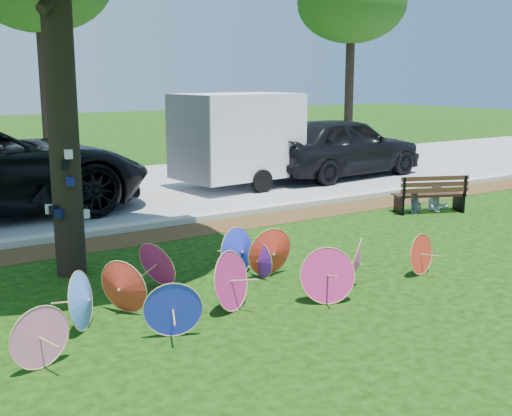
{
  "coord_description": "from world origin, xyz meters",
  "views": [
    {
      "loc": [
        -4.91,
        -6.24,
        2.94
      ],
      "look_at": [
        0.5,
        2.0,
        0.9
      ],
      "focal_mm": 45.0,
      "sensor_mm": 36.0,
      "label": 1
    }
  ],
  "objects_px": {
    "parasol_pile": "(232,275)",
    "dark_pickup": "(341,147)",
    "park_bench": "(429,193)",
    "person_right": "(438,183)",
    "person_left": "(416,191)",
    "cargo_trailer": "(238,136)"
  },
  "relations": [
    {
      "from": "person_right",
      "to": "park_bench",
      "type": "bearing_deg",
      "value": -158.88
    },
    {
      "from": "cargo_trailer",
      "to": "dark_pickup",
      "type": "bearing_deg",
      "value": -7.15
    },
    {
      "from": "park_bench",
      "to": "parasol_pile",
      "type": "bearing_deg",
      "value": -136.6
    },
    {
      "from": "parasol_pile",
      "to": "person_right",
      "type": "xyz_separation_m",
      "value": [
        6.89,
        2.54,
        0.24
      ]
    },
    {
      "from": "park_bench",
      "to": "person_left",
      "type": "bearing_deg",
      "value": -165.55
    },
    {
      "from": "cargo_trailer",
      "to": "parasol_pile",
      "type": "bearing_deg",
      "value": -127.9
    },
    {
      "from": "park_bench",
      "to": "person_right",
      "type": "xyz_separation_m",
      "value": [
        0.35,
        0.05,
        0.19
      ]
    },
    {
      "from": "dark_pickup",
      "to": "cargo_trailer",
      "type": "distance_m",
      "value": 3.54
    },
    {
      "from": "parasol_pile",
      "to": "dark_pickup",
      "type": "distance_m",
      "value": 11.02
    },
    {
      "from": "parasol_pile",
      "to": "park_bench",
      "type": "height_order",
      "value": "park_bench"
    },
    {
      "from": "dark_pickup",
      "to": "person_right",
      "type": "xyz_separation_m",
      "value": [
        -1.3,
        -4.81,
        -0.3
      ]
    },
    {
      "from": "dark_pickup",
      "to": "park_bench",
      "type": "relative_size",
      "value": 3.35
    },
    {
      "from": "dark_pickup",
      "to": "cargo_trailer",
      "type": "relative_size",
      "value": 1.69
    },
    {
      "from": "park_bench",
      "to": "person_left",
      "type": "height_order",
      "value": "person_left"
    },
    {
      "from": "cargo_trailer",
      "to": "park_bench",
      "type": "bearing_deg",
      "value": -75.15
    },
    {
      "from": "park_bench",
      "to": "person_right",
      "type": "bearing_deg",
      "value": 30.71
    },
    {
      "from": "park_bench",
      "to": "person_right",
      "type": "height_order",
      "value": "person_right"
    },
    {
      "from": "person_left",
      "to": "person_right",
      "type": "distance_m",
      "value": 0.71
    },
    {
      "from": "parasol_pile",
      "to": "person_right",
      "type": "distance_m",
      "value": 7.35
    },
    {
      "from": "person_right",
      "to": "person_left",
      "type": "bearing_deg",
      "value": -167.01
    },
    {
      "from": "cargo_trailer",
      "to": "person_right",
      "type": "xyz_separation_m",
      "value": [
        2.2,
        -4.9,
        -0.79
      ]
    },
    {
      "from": "dark_pickup",
      "to": "person_left",
      "type": "xyz_separation_m",
      "value": [
        -2.0,
        -4.81,
        -0.39
      ]
    }
  ]
}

